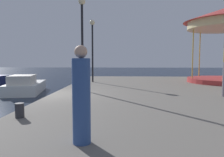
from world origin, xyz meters
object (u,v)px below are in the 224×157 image
(lamp_post_mid_promenade, at_px, (92,40))
(person_near_carousel, at_px, (81,98))
(motorboat_white, at_px, (25,86))
(bollard_north, at_px, (20,110))
(lamp_post_near_edge, at_px, (82,28))

(lamp_post_mid_promenade, relative_size, person_near_carousel, 2.38)
(motorboat_white, xyz_separation_m, bollard_north, (4.17, -9.46, 0.49))
(lamp_post_mid_promenade, bearing_deg, person_near_carousel, -83.25)
(motorboat_white, relative_size, bollard_north, 12.23)
(motorboat_white, height_order, person_near_carousel, person_near_carousel)
(bollard_north, bearing_deg, person_near_carousel, -40.23)
(motorboat_white, bearing_deg, person_near_carousel, -60.95)
(motorboat_white, distance_m, bollard_north, 10.35)
(lamp_post_near_edge, xyz_separation_m, bollard_north, (-0.77, -5.28, -2.97))
(motorboat_white, bearing_deg, bollard_north, -66.19)
(person_near_carousel, bearing_deg, bollard_north, 139.77)
(lamp_post_near_edge, bearing_deg, person_near_carousel, -79.77)
(bollard_north, distance_m, person_near_carousel, 2.75)
(bollard_north, bearing_deg, lamp_post_near_edge, 81.66)
(person_near_carousel, bearing_deg, motorboat_white, 119.05)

